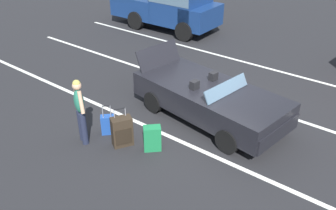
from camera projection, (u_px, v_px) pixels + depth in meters
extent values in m
plane|color=black|center=(208.00, 118.00, 9.50)|extent=(80.00, 80.00, 0.00)
cube|color=silver|center=(179.00, 141.00, 8.59)|extent=(18.00, 0.12, 0.01)
cube|color=silver|center=(233.00, 98.00, 10.44)|extent=(18.00, 0.12, 0.01)
cube|color=silver|center=(270.00, 69.00, 12.28)|extent=(18.00, 0.12, 0.01)
cube|color=black|center=(209.00, 98.00, 9.19)|extent=(4.31, 2.34, 0.64)
cube|color=black|center=(255.00, 123.00, 8.35)|extent=(1.54, 1.85, 0.38)
cube|color=slate|center=(226.00, 88.00, 8.63)|extent=(0.41, 1.56, 0.31)
cube|color=black|center=(213.00, 76.00, 9.32)|extent=(0.19, 0.24, 0.22)
cube|color=black|center=(195.00, 85.00, 8.88)|extent=(0.19, 0.24, 0.22)
cube|color=black|center=(159.00, 56.00, 10.10)|extent=(0.49, 1.52, 0.60)
cylinder|color=black|center=(267.00, 115.00, 9.04)|extent=(0.63, 0.31, 0.60)
cylinder|color=black|center=(228.00, 141.00, 8.07)|extent=(0.63, 0.31, 0.60)
cylinder|color=black|center=(194.00, 83.00, 10.63)|extent=(0.63, 0.31, 0.60)
cylinder|color=black|center=(154.00, 102.00, 9.66)|extent=(0.63, 0.31, 0.60)
cube|color=#2D2319|center=(122.00, 131.00, 8.28)|extent=(0.48, 0.56, 0.74)
cube|color=black|center=(124.00, 137.00, 8.18)|extent=(0.21, 0.34, 0.41)
cylinder|color=gray|center=(125.00, 112.00, 8.14)|extent=(0.03, 0.03, 0.21)
cylinder|color=gray|center=(114.00, 114.00, 8.06)|extent=(0.03, 0.03, 0.21)
cylinder|color=black|center=(119.00, 109.00, 8.05)|extent=(0.16, 0.24, 0.03)
sphere|color=black|center=(128.00, 140.00, 8.59)|extent=(0.04, 0.04, 0.04)
sphere|color=black|center=(115.00, 143.00, 8.48)|extent=(0.04, 0.04, 0.04)
cube|color=#19723F|center=(152.00, 138.00, 8.14)|extent=(0.45, 0.45, 0.62)
cube|color=#13562F|center=(152.00, 137.00, 8.27)|extent=(0.24, 0.24, 0.34)
sphere|color=black|center=(147.00, 151.00, 8.19)|extent=(0.04, 0.04, 0.04)
sphere|color=black|center=(159.00, 150.00, 8.22)|extent=(0.04, 0.04, 0.04)
cube|color=#1E479E|center=(108.00, 125.00, 8.75)|extent=(0.38, 0.38, 0.50)
cylinder|color=gray|center=(103.00, 112.00, 8.49)|extent=(0.03, 0.03, 0.32)
cylinder|color=gray|center=(110.00, 111.00, 8.51)|extent=(0.03, 0.03, 0.32)
cylinder|color=black|center=(106.00, 106.00, 8.42)|extent=(0.15, 0.15, 0.03)
sphere|color=black|center=(104.00, 134.00, 8.79)|extent=(0.04, 0.04, 0.04)
sphere|color=black|center=(114.00, 134.00, 8.82)|extent=(0.04, 0.04, 0.04)
cylinder|color=#1E2338|center=(81.00, 125.00, 8.44)|extent=(0.20, 0.20, 0.82)
cylinder|color=#1E2338|center=(84.00, 129.00, 8.29)|extent=(0.20, 0.20, 0.82)
ellipsoid|color=#267259|center=(79.00, 101.00, 8.01)|extent=(0.38, 0.33, 0.60)
sphere|color=tan|center=(77.00, 86.00, 7.81)|extent=(0.21, 0.21, 0.21)
sphere|color=tan|center=(76.00, 84.00, 7.79)|extent=(0.18, 0.18, 0.18)
cylinder|color=tan|center=(76.00, 95.00, 8.13)|extent=(0.21, 0.16, 0.53)
cylinder|color=tan|center=(81.00, 102.00, 7.82)|extent=(0.21, 0.16, 0.53)
cube|color=navy|center=(201.00, 17.00, 14.87)|extent=(1.13, 1.92, 0.90)
cube|color=navy|center=(181.00, 3.00, 15.22)|extent=(2.13, 1.93, 1.70)
cube|color=navy|center=(143.00, 5.00, 16.56)|extent=(2.43, 1.93, 0.90)
cylinder|color=black|center=(207.00, 21.00, 15.83)|extent=(0.80, 0.29, 0.80)
cylinder|color=black|center=(184.00, 31.00, 14.58)|extent=(0.80, 0.29, 0.80)
cylinder|color=black|center=(161.00, 12.00, 17.22)|extent=(0.80, 0.29, 0.80)
cylinder|color=black|center=(136.00, 20.00, 15.97)|extent=(0.80, 0.29, 0.80)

